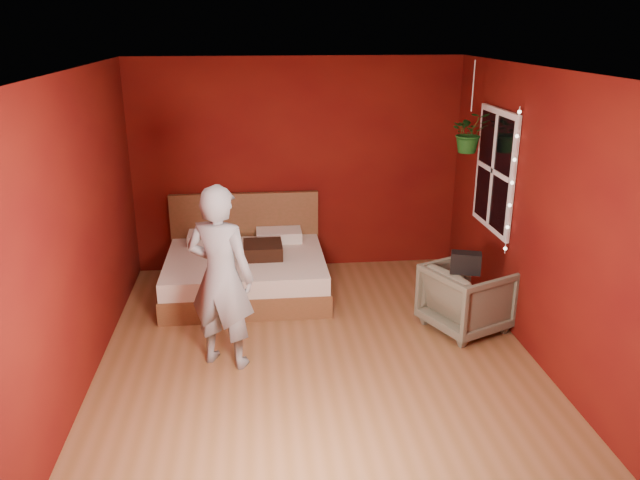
{
  "coord_description": "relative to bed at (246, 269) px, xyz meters",
  "views": [
    {
      "loc": [
        -0.52,
        -5.24,
        2.95
      ],
      "look_at": [
        0.08,
        0.4,
        0.98
      ],
      "focal_mm": 35.0,
      "sensor_mm": 36.0,
      "label": 1
    }
  ],
  "objects": [
    {
      "name": "room_walls",
      "position": [
        0.66,
        -1.51,
        1.42
      ],
      "size": [
        4.04,
        4.54,
        2.62
      ],
      "color": "#5D1209",
      "rests_on": "ground"
    },
    {
      "name": "throw_pillow",
      "position": [
        0.2,
        -0.11,
        0.27
      ],
      "size": [
        0.44,
        0.44,
        0.15
      ],
      "primitive_type": "cube",
      "rotation": [
        0.0,
        0.0,
        0.01
      ],
      "color": "black",
      "rests_on": "bed"
    },
    {
      "name": "floor",
      "position": [
        0.66,
        -1.51,
        -0.26
      ],
      "size": [
        4.5,
        4.5,
        0.0
      ],
      "primitive_type": "plane",
      "color": "brown",
      "rests_on": "ground"
    },
    {
      "name": "handbag",
      "position": [
        2.12,
        -1.37,
        0.52
      ],
      "size": [
        0.32,
        0.23,
        0.2
      ],
      "primitive_type": "cube",
      "rotation": [
        0.0,
        0.0,
        -0.32
      ],
      "color": "black",
      "rests_on": "armchair"
    },
    {
      "name": "armchair",
      "position": [
        2.22,
        -1.21,
        0.08
      ],
      "size": [
        0.98,
        0.97,
        0.68
      ],
      "primitive_type": "imported",
      "rotation": [
        0.0,
        0.0,
        2.0
      ],
      "color": "#6B6954",
      "rests_on": "ground"
    },
    {
      "name": "hanging_plant",
      "position": [
        2.42,
        -0.36,
        1.6
      ],
      "size": [
        0.41,
        0.36,
        0.96
      ],
      "color": "silver",
      "rests_on": "room_walls"
    },
    {
      "name": "fairy_lights",
      "position": [
        2.6,
        -1.14,
        1.24
      ],
      "size": [
        0.04,
        0.04,
        1.45
      ],
      "color": "silver",
      "rests_on": "room_walls"
    },
    {
      "name": "person",
      "position": [
        -0.19,
        -1.64,
        0.58
      ],
      "size": [
        0.73,
        0.62,
        1.69
      ],
      "primitive_type": "imported",
      "rotation": [
        0.0,
        0.0,
        2.73
      ],
      "color": "gray",
      "rests_on": "ground"
    },
    {
      "name": "bed",
      "position": [
        0.0,
        0.0,
        0.0
      ],
      "size": [
        1.81,
        1.54,
        1.0
      ],
      "color": "brown",
      "rests_on": "ground"
    },
    {
      "name": "window",
      "position": [
        2.63,
        -0.61,
        1.24
      ],
      "size": [
        0.05,
        0.97,
        1.27
      ],
      "color": "white",
      "rests_on": "room_walls"
    }
  ]
}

